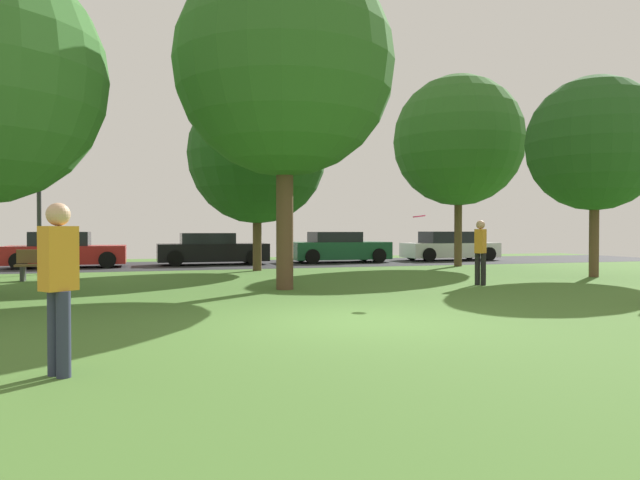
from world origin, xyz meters
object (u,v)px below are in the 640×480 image
(oak_tree_right, at_px, (257,155))
(parked_car_green, at_px, (338,248))
(frisbee_disc, at_px, (419,216))
(street_lamp_post, at_px, (39,206))
(person_catcher, at_px, (59,280))
(maple_tree_near, at_px, (285,67))
(parked_car_white, at_px, (449,247))
(person_thrower, at_px, (480,249))
(park_bench, at_px, (46,264))
(birch_tree_lone, at_px, (595,144))
(parked_car_black, at_px, (212,250))
(oak_tree_center, at_px, (458,141))
(parked_car_red, at_px, (65,251))

(oak_tree_right, relative_size, parked_car_green, 1.50)
(frisbee_disc, height_order, street_lamp_post, street_lamp_post)
(person_catcher, bearing_deg, maple_tree_near, 23.98)
(parked_car_white, xyz_separation_m, street_lamp_post, (-17.45, -4.11, 1.61))
(person_thrower, xyz_separation_m, park_bench, (-11.27, 5.06, -0.50))
(person_thrower, bearing_deg, street_lamp_post, -69.66)
(parked_car_green, relative_size, park_bench, 2.77)
(birch_tree_lone, distance_m, parked_car_white, 10.87)
(maple_tree_near, bearing_deg, person_thrower, -5.35)
(frisbee_disc, height_order, parked_car_white, frisbee_disc)
(person_catcher, relative_size, street_lamp_post, 0.39)
(person_thrower, relative_size, parked_car_black, 0.38)
(person_catcher, bearing_deg, birch_tree_lone, -6.61)
(oak_tree_center, bearing_deg, park_bench, -171.24)
(maple_tree_near, distance_m, person_catcher, 9.85)
(oak_tree_center, height_order, parked_car_red, oak_tree_center)
(person_thrower, bearing_deg, parked_car_black, -100.72)
(birch_tree_lone, distance_m, street_lamp_post, 17.90)
(oak_tree_right, relative_size, frisbee_disc, 19.42)
(oak_tree_center, relative_size, parked_car_green, 1.74)
(frisbee_disc, relative_size, park_bench, 0.21)
(birch_tree_lone, distance_m, person_thrower, 5.99)
(person_thrower, distance_m, parked_car_green, 11.51)
(frisbee_disc, bearing_deg, parked_car_white, 58.15)
(maple_tree_near, bearing_deg, park_bench, 142.93)
(maple_tree_near, bearing_deg, oak_tree_center, 37.70)
(street_lamp_post, bearing_deg, person_thrower, -32.32)
(maple_tree_near, height_order, oak_tree_center, maple_tree_near)
(oak_tree_center, bearing_deg, birch_tree_lone, -78.39)
(person_thrower, height_order, parked_car_white, person_thrower)
(street_lamp_post, bearing_deg, parked_car_black, 33.22)
(street_lamp_post, bearing_deg, frisbee_disc, -47.57)
(frisbee_disc, distance_m, parked_car_green, 14.09)
(maple_tree_near, relative_size, street_lamp_post, 1.83)
(oak_tree_center, bearing_deg, person_catcher, -131.97)
(park_bench, bearing_deg, oak_tree_right, -161.79)
(oak_tree_center, xyz_separation_m, street_lamp_post, (-15.46, 0.11, -2.82))
(oak_tree_right, distance_m, person_thrower, 9.17)
(person_thrower, bearing_deg, parked_car_white, -153.35)
(frisbee_disc, bearing_deg, parked_car_red, 122.43)
(person_thrower, bearing_deg, park_bench, -61.50)
(birch_tree_lone, height_order, parked_car_white, birch_tree_lone)
(birch_tree_lone, xyz_separation_m, parked_car_white, (0.75, 10.25, -3.51))
(oak_tree_right, distance_m, parked_car_green, 7.17)
(person_thrower, relative_size, parked_car_white, 0.38)
(frisbee_disc, bearing_deg, birch_tree_lone, 24.44)
(parked_car_white, distance_m, park_bench, 18.13)
(frisbee_disc, relative_size, parked_car_black, 0.08)
(maple_tree_near, xyz_separation_m, oak_tree_center, (8.88, 6.87, -0.42))
(oak_tree_center, relative_size, person_thrower, 4.46)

